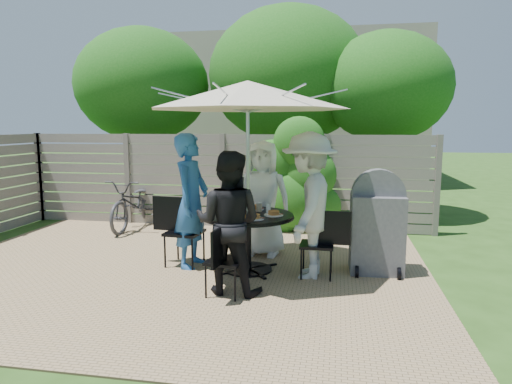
% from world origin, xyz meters
% --- Properties ---
extents(backyard_envelope, '(60.00, 60.00, 5.00)m').
position_xyz_m(backyard_envelope, '(0.09, 10.29, 2.61)').
color(backyard_envelope, '#274816').
rests_on(backyard_envelope, ground).
extents(patio_table, '(1.34, 1.34, 0.81)m').
position_xyz_m(patio_table, '(1.02, 0.36, 0.57)').
color(patio_table, black).
rests_on(patio_table, ground).
extents(umbrella, '(2.90, 2.90, 2.60)m').
position_xyz_m(umbrella, '(1.02, 0.36, 2.41)').
color(umbrella, silver).
rests_on(umbrella, ground).
extents(chair_back, '(0.42, 0.62, 0.86)m').
position_xyz_m(chair_back, '(1.11, 1.33, 0.26)').
color(chair_back, black).
rests_on(chair_back, ground).
extents(person_back, '(0.92, 0.64, 1.79)m').
position_xyz_m(person_back, '(1.09, 1.19, 0.89)').
color(person_back, white).
rests_on(person_back, ground).
extents(chair_left, '(0.75, 0.53, 1.00)m').
position_xyz_m(chair_left, '(0.06, 0.45, 0.30)').
color(chair_left, black).
rests_on(chair_left, ground).
extents(person_left, '(0.52, 0.73, 1.91)m').
position_xyz_m(person_left, '(0.19, 0.44, 0.95)').
color(person_left, '#275FA9').
rests_on(person_left, ground).
extents(chair_front, '(0.47, 0.65, 0.87)m').
position_xyz_m(chair_front, '(0.94, -0.60, 0.26)').
color(chair_front, black).
rests_on(chair_front, ground).
extents(person_front, '(0.89, 0.72, 1.72)m').
position_xyz_m(person_front, '(0.95, -0.46, 0.86)').
color(person_front, black).
rests_on(person_front, ground).
extents(chair_right, '(0.66, 0.44, 0.91)m').
position_xyz_m(chair_right, '(1.98, 0.28, 0.27)').
color(chair_right, black).
rests_on(chair_right, ground).
extents(person_right, '(0.83, 1.31, 1.94)m').
position_xyz_m(person_right, '(1.85, 0.29, 0.97)').
color(person_right, '#BBBBB6').
rests_on(person_right, ground).
extents(plate_back, '(0.26, 0.26, 0.06)m').
position_xyz_m(plate_back, '(1.05, 0.72, 0.84)').
color(plate_back, white).
rests_on(plate_back, patio_table).
extents(plate_left, '(0.26, 0.26, 0.06)m').
position_xyz_m(plate_left, '(0.66, 0.40, 0.84)').
color(plate_left, white).
rests_on(plate_left, patio_table).
extents(plate_front, '(0.26, 0.26, 0.06)m').
position_xyz_m(plate_front, '(0.99, 0.01, 0.84)').
color(plate_front, white).
rests_on(plate_front, patio_table).
extents(plate_right, '(0.26, 0.26, 0.06)m').
position_xyz_m(plate_right, '(1.38, 0.33, 0.84)').
color(plate_right, white).
rests_on(plate_right, patio_table).
extents(plate_extra, '(0.24, 0.24, 0.06)m').
position_xyz_m(plate_extra, '(1.17, 0.05, 0.84)').
color(plate_extra, white).
rests_on(plate_extra, patio_table).
extents(glass_back, '(0.07, 0.07, 0.14)m').
position_xyz_m(glass_back, '(0.94, 0.63, 0.88)').
color(glass_back, silver).
rests_on(glass_back, patio_table).
extents(glass_left, '(0.07, 0.07, 0.14)m').
position_xyz_m(glass_left, '(0.75, 0.28, 0.88)').
color(glass_left, silver).
rests_on(glass_left, patio_table).
extents(glass_front, '(0.07, 0.07, 0.14)m').
position_xyz_m(glass_front, '(1.10, 0.10, 0.88)').
color(glass_front, silver).
rests_on(glass_front, patio_table).
extents(glass_right, '(0.07, 0.07, 0.14)m').
position_xyz_m(glass_right, '(1.29, 0.45, 0.88)').
color(glass_right, silver).
rests_on(glass_right, patio_table).
extents(syrup_jug, '(0.09, 0.09, 0.16)m').
position_xyz_m(syrup_jug, '(0.97, 0.42, 0.89)').
color(syrup_jug, '#59280C').
rests_on(syrup_jug, patio_table).
extents(coffee_cup, '(0.08, 0.08, 0.12)m').
position_xyz_m(coffee_cup, '(1.14, 0.58, 0.87)').
color(coffee_cup, '#C6B293').
rests_on(coffee_cup, patio_table).
extents(bicycle, '(0.70, 1.90, 0.99)m').
position_xyz_m(bicycle, '(-1.67, 2.60, 0.50)').
color(bicycle, '#333338').
rests_on(bicycle, ground).
extents(bbq_grill, '(0.72, 0.56, 1.44)m').
position_xyz_m(bbq_grill, '(2.76, 0.62, 0.65)').
color(bbq_grill, '#5A5A5F').
rests_on(bbq_grill, ground).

